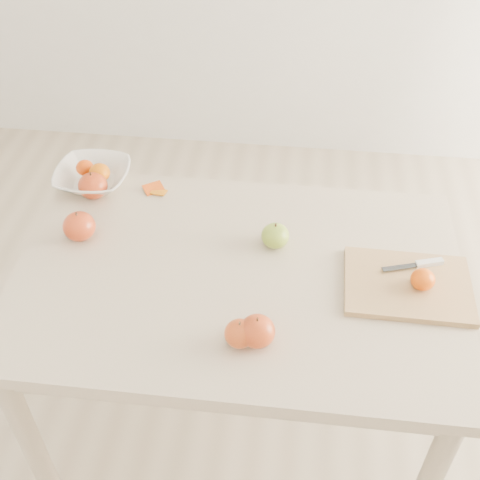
# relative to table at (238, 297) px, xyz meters

# --- Properties ---
(ground) EXTENTS (3.50, 3.50, 0.00)m
(ground) POSITION_rel_table_xyz_m (0.00, 0.00, -0.65)
(ground) COLOR #C6B293
(ground) RESTS_ON ground
(table) EXTENTS (1.20, 0.80, 0.75)m
(table) POSITION_rel_table_xyz_m (0.00, 0.00, 0.00)
(table) COLOR beige
(table) RESTS_ON ground
(cutting_board) EXTENTS (0.33, 0.24, 0.02)m
(cutting_board) POSITION_rel_table_xyz_m (0.44, -0.01, 0.11)
(cutting_board) COLOR tan
(cutting_board) RESTS_ON table
(board_tangerine) EXTENTS (0.06, 0.06, 0.05)m
(board_tangerine) POSITION_rel_table_xyz_m (0.47, -0.02, 0.14)
(board_tangerine) COLOR #E04907
(board_tangerine) RESTS_ON cutting_board
(fruit_bowl) EXTENTS (0.23, 0.23, 0.06)m
(fruit_bowl) POSITION_rel_table_xyz_m (-0.50, 0.33, 0.13)
(fruit_bowl) COLOR white
(fruit_bowl) RESTS_ON table
(bowl_tangerine_near) EXTENTS (0.05, 0.05, 0.05)m
(bowl_tangerine_near) POSITION_rel_table_xyz_m (-0.52, 0.34, 0.15)
(bowl_tangerine_near) COLOR red
(bowl_tangerine_near) RESTS_ON fruit_bowl
(bowl_tangerine_far) EXTENTS (0.06, 0.06, 0.06)m
(bowl_tangerine_far) POSITION_rel_table_xyz_m (-0.47, 0.32, 0.16)
(bowl_tangerine_far) COLOR orange
(bowl_tangerine_far) RESTS_ON fruit_bowl
(orange_peel_a) EXTENTS (0.07, 0.07, 0.01)m
(orange_peel_a) POSITION_rel_table_xyz_m (-0.30, 0.33, 0.10)
(orange_peel_a) COLOR #D34C0E
(orange_peel_a) RESTS_ON table
(orange_peel_b) EXTENTS (0.05, 0.04, 0.01)m
(orange_peel_b) POSITION_rel_table_xyz_m (-0.28, 0.31, 0.10)
(orange_peel_b) COLOR orange
(orange_peel_b) RESTS_ON table
(paring_knife) EXTENTS (0.17, 0.07, 0.01)m
(paring_knife) POSITION_rel_table_xyz_m (0.49, 0.06, 0.12)
(paring_knife) COLOR white
(paring_knife) RESTS_ON cutting_board
(apple_green) EXTENTS (0.08, 0.08, 0.07)m
(apple_green) POSITION_rel_table_xyz_m (0.09, 0.12, 0.13)
(apple_green) COLOR olive
(apple_green) RESTS_ON table
(apple_red_b) EXTENTS (0.09, 0.09, 0.08)m
(apple_red_b) POSITION_rel_table_xyz_m (-0.46, 0.09, 0.14)
(apple_red_b) COLOR maroon
(apple_red_b) RESTS_ON table
(apple_red_c) EXTENTS (0.07, 0.07, 0.07)m
(apple_red_c) POSITION_rel_table_xyz_m (0.03, -0.23, 0.13)
(apple_red_c) COLOR maroon
(apple_red_c) RESTS_ON table
(apple_red_e) EXTENTS (0.09, 0.09, 0.08)m
(apple_red_e) POSITION_rel_table_xyz_m (0.07, -0.23, 0.14)
(apple_red_e) COLOR maroon
(apple_red_e) RESTS_ON table
(apple_red_a) EXTENTS (0.09, 0.09, 0.08)m
(apple_red_a) POSITION_rel_table_xyz_m (-0.48, 0.27, 0.14)
(apple_red_a) COLOR #981609
(apple_red_a) RESTS_ON table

